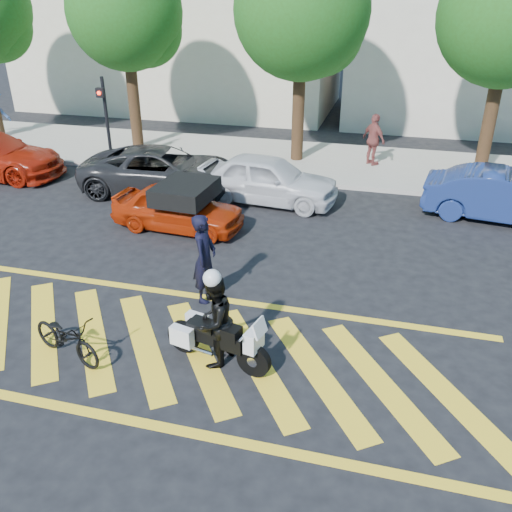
% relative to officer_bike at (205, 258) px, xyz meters
% --- Properties ---
extents(ground, '(90.00, 90.00, 0.00)m').
position_rel_officer_bike_xyz_m(ground, '(0.02, -1.87, -0.98)').
color(ground, black).
rests_on(ground, ground).
extents(sidewalk, '(60.00, 5.00, 0.15)m').
position_rel_officer_bike_xyz_m(sidewalk, '(0.02, 10.13, -0.90)').
color(sidewalk, '#9E998E').
rests_on(sidewalk, ground).
extents(crosswalk, '(12.33, 4.00, 0.01)m').
position_rel_officer_bike_xyz_m(crosswalk, '(-0.02, -1.87, -0.97)').
color(crosswalk, yellow).
rests_on(crosswalk, ground).
extents(building_left, '(16.00, 8.00, 10.00)m').
position_rel_officer_bike_xyz_m(building_left, '(-7.98, 19.13, 4.02)').
color(building_left, beige).
rests_on(building_left, ground).
extents(tree_left, '(4.20, 4.20, 7.26)m').
position_rel_officer_bike_xyz_m(tree_left, '(-6.35, 10.19, 4.02)').
color(tree_left, black).
rests_on(tree_left, ground).
extents(tree_center, '(4.60, 4.60, 7.56)m').
position_rel_officer_bike_xyz_m(tree_center, '(0.15, 10.19, 4.12)').
color(tree_center, black).
rests_on(tree_center, ground).
extents(signal_pole, '(0.28, 0.43, 3.20)m').
position_rel_officer_bike_xyz_m(signal_pole, '(-6.48, 7.86, 0.94)').
color(signal_pole, black).
rests_on(signal_pole, ground).
extents(officer_bike, '(0.49, 0.73, 1.96)m').
position_rel_officer_bike_xyz_m(officer_bike, '(0.00, 0.00, 0.00)').
color(officer_bike, black).
rests_on(officer_bike, ground).
extents(bicycle, '(1.76, 1.10, 0.88)m').
position_rel_officer_bike_xyz_m(bicycle, '(-1.74, -2.58, -0.54)').
color(bicycle, black).
rests_on(bicycle, ground).
extents(police_motorcycle, '(2.07, 0.90, 0.93)m').
position_rel_officer_bike_xyz_m(police_motorcycle, '(0.91, -2.02, -0.47)').
color(police_motorcycle, black).
rests_on(police_motorcycle, ground).
extents(officer_moto, '(0.84, 0.98, 1.74)m').
position_rel_officer_bike_xyz_m(officer_moto, '(0.89, -2.03, -0.11)').
color(officer_moto, black).
rests_on(officer_moto, ground).
extents(red_convertible, '(3.72, 1.69, 1.24)m').
position_rel_officer_bike_xyz_m(red_convertible, '(-1.97, 3.31, -0.36)').
color(red_convertible, '#A72507').
rests_on(red_convertible, ground).
extents(parked_mid_left, '(5.45, 3.07, 1.44)m').
position_rel_officer_bike_xyz_m(parked_mid_left, '(-3.54, 5.93, -0.26)').
color(parked_mid_left, black).
rests_on(parked_mid_left, ground).
extents(parked_mid_right, '(4.46, 2.14, 1.47)m').
position_rel_officer_bike_xyz_m(parked_mid_right, '(-0.08, 5.93, -0.24)').
color(parked_mid_right, silver).
rests_on(parked_mid_right, ground).
extents(parked_right, '(4.51, 2.10, 1.43)m').
position_rel_officer_bike_xyz_m(parked_right, '(6.70, 6.23, -0.26)').
color(parked_right, navy).
rests_on(parked_right, ground).
extents(pedestrian_right, '(1.08, 1.07, 1.83)m').
position_rel_officer_bike_xyz_m(pedestrian_right, '(2.80, 10.13, 0.09)').
color(pedestrian_right, brown).
rests_on(pedestrian_right, sidewalk).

